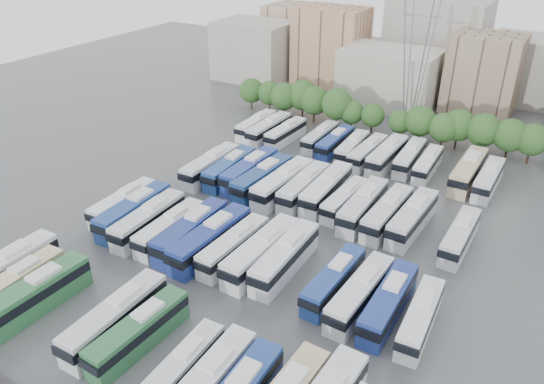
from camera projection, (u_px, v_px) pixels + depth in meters
The scene contains 47 objects.
ground at pixel (272, 240), 69.62m from camera, with size 220.00×220.00×0.00m, color #424447.
tree_line at pixel (382, 113), 99.88m from camera, with size 65.80×7.69×7.89m.
city_buildings at pixel (402, 56), 123.59m from camera, with size 102.00×35.00×20.00m.
electricity_pylon at pixel (420, 29), 97.68m from camera, with size 9.00×6.91×33.83m.
bus_r0_s0 at pixel (5, 270), 60.39m from camera, with size 3.18×13.38×4.18m.
bus_r0_s1 at pixel (16, 285), 58.41m from camera, with size 3.12×12.13×3.77m.
bus_r0_s2 at pixel (34, 295), 56.50m from camera, with size 3.22×13.30×4.15m.
bus_r0_s5 at pixel (115, 318), 53.53m from camera, with size 3.04×13.04×4.08m.
bus_r0_s6 at pixel (139, 332), 51.94m from camera, with size 3.19×12.18×3.79m.
bus_r0_s8 at pixel (181, 369), 47.96m from camera, with size 2.74×11.05×3.45m.
bus_r1_s0 at pixel (123, 203), 74.62m from camera, with size 2.88×11.74×3.66m.
bus_r1_s1 at pixel (134, 211), 72.23m from camera, with size 3.42×13.15×4.09m.
bus_r1_s2 at pixel (149, 220), 70.32m from camera, with size 3.28×12.84×4.00m.
bus_r1_s3 at pixel (170, 228), 68.76m from camera, with size 2.84×11.98×3.74m.
bus_r1_s4 at pixel (191, 231), 67.69m from camera, with size 3.35×13.31×4.15m.
bus_r1_s5 at pixel (211, 239), 66.02m from camera, with size 3.46×13.75×4.28m.
bus_r1_s6 at pixel (234, 246), 65.02m from camera, with size 3.07×12.19×3.80m.
bus_r1_s7 at pixel (261, 252), 63.63m from camera, with size 3.29×13.58×4.24m.
bus_r1_s8 at pixel (285, 257), 62.72m from camera, with size 3.18×13.13×4.10m.
bus_r1_s10 at pixel (334, 280), 59.24m from camera, with size 2.96×11.73×3.65m.
bus_r1_s11 at pixel (360, 293), 57.03m from camera, with size 3.34×12.60×3.92m.
bus_r1_s12 at pixel (389, 303), 55.72m from camera, with size 2.78×12.30×3.85m.
bus_r1_s13 at pixel (420, 317), 53.95m from camera, with size 3.00×11.32×3.52m.
bus_r2_s1 at pixel (211, 165), 85.03m from camera, with size 2.92×13.01×4.08m.
bus_r2_s2 at pixel (230, 168), 84.29m from camera, with size 3.15×12.48×3.89m.
bus_r2_s3 at pixel (250, 170), 83.35m from camera, with size 2.88×13.11×4.11m.
bus_r2_s4 at pixel (262, 178), 80.88m from camera, with size 3.57×13.36×4.15m.
bus_r2_s5 at pixel (283, 183), 79.36m from camera, with size 3.57×13.77×4.28m.
bus_r2_s6 at pixel (304, 187), 78.58m from camera, with size 2.97×12.82×4.01m.
bus_r2_s7 at pixel (326, 189), 77.90m from camera, with size 3.29×13.41×4.18m.
bus_r2_s8 at pixel (344, 200), 75.66m from camera, with size 2.88×11.17×3.48m.
bus_r2_s9 at pixel (363, 206), 73.56m from camera, with size 3.03×13.05×4.08m.
bus_r2_s10 at pixel (387, 213), 71.90m from camera, with size 3.18×12.85×4.01m.
bus_r2_s11 at pixel (412, 218), 70.73m from camera, with size 3.35×13.07×4.07m.
bus_r2_s13 at pixel (460, 236), 67.13m from camera, with size 2.66×11.72×3.67m.
bus_r3_s0 at pixel (256, 125), 101.42m from camera, with size 2.58×11.51×3.61m.
bus_r3_s1 at pixel (269, 129), 99.35m from camera, with size 2.93×12.38×3.87m.
bus_r3_s2 at pixel (286, 133), 97.99m from camera, with size 2.95×11.40×3.55m.
bus_r3_s4 at pixel (320, 137), 96.17m from camera, with size 2.56×11.23×3.52m.
bus_r3_s5 at pixel (335, 142), 93.96m from camera, with size 2.54×11.44×3.59m.
bus_r3_s6 at pixel (352, 148), 91.89m from camera, with size 3.00×11.46×3.56m.
bus_r3_s7 at pixel (368, 152), 89.97m from camera, with size 3.06×11.91×3.71m.
bus_r3_s8 at pixel (387, 155), 88.56m from camera, with size 3.09×12.94×4.04m.
bus_r3_s9 at pixel (410, 157), 88.17m from camera, with size 3.06×11.95×3.72m.
bus_r3_s10 at pixel (428, 164), 86.20m from camera, with size 2.75×11.12×3.47m.
bus_r3_s12 at pixel (468, 171), 83.09m from camera, with size 3.15×13.63×4.26m.
bus_r3_s13 at pixel (488, 179), 81.20m from camera, with size 2.72×11.93×3.73m.
Camera 1 is at (29.83, -50.07, 38.58)m, focal length 35.00 mm.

